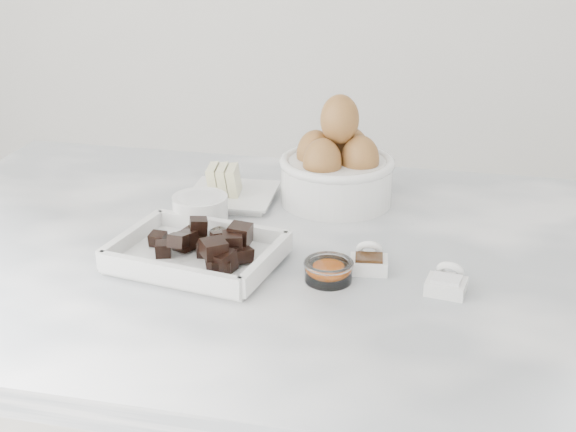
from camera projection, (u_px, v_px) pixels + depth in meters
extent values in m
cube|color=silver|center=(270.00, 260.00, 1.17)|extent=(1.20, 0.80, 0.04)
cube|color=white|center=(197.00, 259.00, 1.12)|extent=(0.23, 0.19, 0.01)
cube|color=white|center=(232.00, 198.00, 1.34)|extent=(0.13, 0.13, 0.01)
cube|color=white|center=(232.00, 194.00, 1.33)|extent=(0.15, 0.15, 0.00)
cylinder|color=white|center=(200.00, 212.00, 1.23)|extent=(0.08, 0.08, 0.05)
cylinder|color=white|center=(200.00, 200.00, 1.22)|extent=(0.07, 0.07, 0.01)
cylinder|color=white|center=(337.00, 181.00, 1.32)|extent=(0.18, 0.18, 0.07)
torus|color=white|center=(337.00, 162.00, 1.31)|extent=(0.19, 0.19, 0.02)
ellipsoid|color=olive|center=(361.00, 158.00, 1.30)|extent=(0.06, 0.06, 0.08)
ellipsoid|color=olive|center=(314.00, 156.00, 1.31)|extent=(0.06, 0.06, 0.08)
ellipsoid|color=olive|center=(344.00, 150.00, 1.34)|extent=(0.06, 0.06, 0.08)
ellipsoid|color=olive|center=(329.00, 164.00, 1.27)|extent=(0.06, 0.06, 0.08)
ellipsoid|color=olive|center=(340.00, 119.00, 1.28)|extent=(0.06, 0.06, 0.08)
cylinder|color=white|center=(229.00, 243.00, 1.15)|extent=(0.06, 0.06, 0.03)
torus|color=white|center=(229.00, 235.00, 1.15)|extent=(0.07, 0.07, 0.01)
cylinder|color=#C9780E|center=(229.00, 245.00, 1.15)|extent=(0.05, 0.05, 0.01)
cylinder|color=white|center=(328.00, 271.00, 1.07)|extent=(0.06, 0.06, 0.03)
torus|color=white|center=(329.00, 263.00, 1.06)|extent=(0.07, 0.07, 0.01)
ellipsoid|color=#EF5D07|center=(328.00, 271.00, 1.07)|extent=(0.04, 0.04, 0.02)
cube|color=white|center=(369.00, 265.00, 1.09)|extent=(0.06, 0.05, 0.02)
cube|color=black|center=(369.00, 257.00, 1.09)|extent=(0.04, 0.03, 0.00)
torus|color=white|center=(369.00, 249.00, 1.11)|extent=(0.04, 0.03, 0.04)
cube|color=white|center=(446.00, 287.00, 1.04)|extent=(0.06, 0.05, 0.02)
cube|color=white|center=(447.00, 279.00, 1.03)|extent=(0.04, 0.03, 0.00)
torus|color=white|center=(450.00, 271.00, 1.05)|extent=(0.04, 0.03, 0.04)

